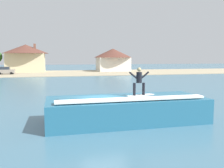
% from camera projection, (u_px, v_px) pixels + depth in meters
% --- Properties ---
extents(ground_plane, '(260.00, 260.00, 0.00)m').
position_uv_depth(ground_plane, '(103.00, 124.00, 13.84)').
color(ground_plane, '#3F697F').
extents(wave_crest, '(9.53, 3.63, 1.65)m').
position_uv_depth(wave_crest, '(127.00, 109.00, 14.39)').
color(wave_crest, '#266583').
rests_on(wave_crest, ground_plane).
extents(surfboard, '(1.81, 0.97, 0.06)m').
position_uv_depth(surfboard, '(141.00, 95.00, 13.93)').
color(surfboard, white).
rests_on(surfboard, wave_crest).
extents(surfer, '(1.23, 0.32, 1.62)m').
position_uv_depth(surfer, '(139.00, 80.00, 13.72)').
color(surfer, black).
rests_on(surfer, surfboard).
extents(shoreline_bank, '(120.00, 23.43, 0.11)m').
position_uv_depth(shoreline_bank, '(65.00, 73.00, 60.83)').
color(shoreline_bank, tan).
rests_on(shoreline_bank, ground_plane).
extents(car_near_shore, '(3.86, 2.03, 1.86)m').
position_uv_depth(car_near_shore, '(6.00, 71.00, 55.00)').
color(car_near_shore, gray).
rests_on(car_near_shore, ground_plane).
extents(car_far_shore, '(4.39, 2.19, 1.86)m').
position_uv_depth(car_far_shore, '(112.00, 69.00, 66.06)').
color(car_far_shore, red).
rests_on(car_far_shore, ground_plane).
extents(house_with_chimney, '(12.18, 12.18, 7.74)m').
position_uv_depth(house_with_chimney, '(26.00, 56.00, 64.81)').
color(house_with_chimney, beige).
rests_on(house_with_chimney, ground_plane).
extents(house_gabled_white, '(11.00, 11.00, 6.58)m').
position_uv_depth(house_gabled_white, '(113.00, 58.00, 68.16)').
color(house_gabled_white, silver).
rests_on(house_gabled_white, ground_plane).
extents(tree_short_bushy, '(2.68, 2.68, 5.72)m').
position_uv_depth(tree_short_bushy, '(17.00, 56.00, 64.36)').
color(tree_short_bushy, brown).
rests_on(tree_short_bushy, ground_plane).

